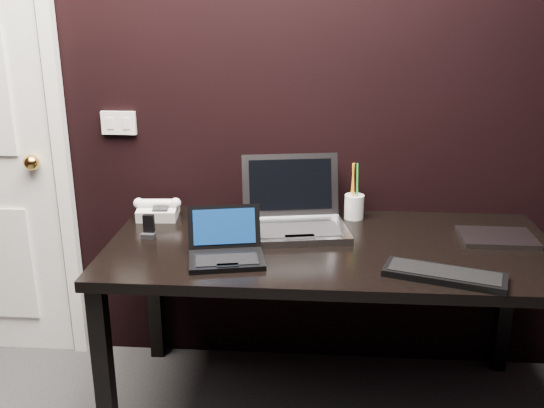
# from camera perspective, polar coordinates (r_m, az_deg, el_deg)

# --- Properties ---
(wall_back) EXTENTS (4.00, 0.00, 4.00)m
(wall_back) POSITION_cam_1_polar(r_m,az_deg,el_deg) (2.59, -1.03, 11.43)
(wall_back) COLOR black
(wall_back) RESTS_ON ground
(wall_switch) EXTENTS (0.15, 0.02, 0.10)m
(wall_switch) POSITION_cam_1_polar(r_m,az_deg,el_deg) (2.73, -14.23, 7.41)
(wall_switch) COLOR silver
(wall_switch) RESTS_ON wall_back
(desk) EXTENTS (1.70, 0.80, 0.74)m
(desk) POSITION_cam_1_polar(r_m,az_deg,el_deg) (2.36, 5.49, -5.48)
(desk) COLOR black
(desk) RESTS_ON ground
(netbook) EXTENTS (0.31, 0.28, 0.17)m
(netbook) POSITION_cam_1_polar(r_m,az_deg,el_deg) (2.17, -4.36, -4.33)
(netbook) COLOR black
(netbook) RESTS_ON desk
(silver_laptop) EXTENTS (0.46, 0.43, 0.28)m
(silver_laptop) POSITION_cam_1_polar(r_m,az_deg,el_deg) (2.44, 2.12, -1.26)
(silver_laptop) COLOR #95959A
(silver_laptop) RESTS_ON desk
(ext_keyboard) EXTENTS (0.42, 0.25, 0.03)m
(ext_keyboard) POSITION_cam_1_polar(r_m,az_deg,el_deg) (2.11, 15.92, -6.41)
(ext_keyboard) COLOR black
(ext_keyboard) RESTS_ON desk
(closed_laptop) EXTENTS (0.28, 0.21, 0.02)m
(closed_laptop) POSITION_cam_1_polar(r_m,az_deg,el_deg) (2.50, 20.42, -2.97)
(closed_laptop) COLOR #9F9EA4
(closed_laptop) RESTS_ON desk
(desk_phone) EXTENTS (0.20, 0.16, 0.10)m
(desk_phone) POSITION_cam_1_polar(r_m,az_deg,el_deg) (2.62, -10.68, -0.55)
(desk_phone) COLOR silver
(desk_phone) RESTS_ON desk
(mobile_phone) EXTENTS (0.05, 0.04, 0.09)m
(mobile_phone) POSITION_cam_1_polar(r_m,az_deg,el_deg) (2.42, -11.52, -2.30)
(mobile_phone) COLOR black
(mobile_phone) RESTS_ON desk
(pen_cup) EXTENTS (0.10, 0.10, 0.24)m
(pen_cup) POSITION_cam_1_polar(r_m,az_deg,el_deg) (2.59, 7.74, -0.14)
(pen_cup) COLOR silver
(pen_cup) RESTS_ON desk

